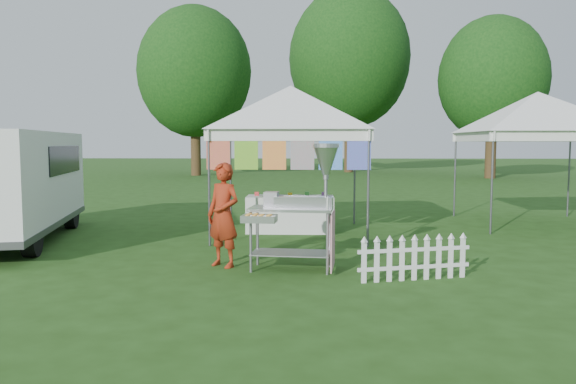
{
  "coord_description": "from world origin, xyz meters",
  "views": [
    {
      "loc": [
        0.33,
        -7.88,
        1.85
      ],
      "look_at": [
        0.04,
        0.73,
        1.1
      ],
      "focal_mm": 35.0,
      "sensor_mm": 36.0,
      "label": 1
    }
  ],
  "objects": [
    {
      "name": "display_table",
      "position": [
        -0.02,
        3.71,
        0.38
      ],
      "size": [
        1.8,
        0.7,
        0.75
      ],
      "primitive_type": "cube",
      "color": "white",
      "rests_on": "ground"
    },
    {
      "name": "tree_right",
      "position": [
        10.0,
        22.0,
        5.18
      ],
      "size": [
        5.6,
        5.6,
        8.42
      ],
      "color": "#3C2716",
      "rests_on": "ground"
    },
    {
      "name": "donut_cart",
      "position": [
        0.29,
        0.19,
        1.09
      ],
      "size": [
        1.4,
        0.87,
        1.85
      ],
      "rotation": [
        0.0,
        0.0,
        -0.11
      ],
      "color": "gray",
      "rests_on": "ground"
    },
    {
      "name": "canopy_main",
      "position": [
        0.0,
        3.49,
        2.99
      ],
      "size": [
        4.24,
        4.24,
        3.45
      ],
      "color": "#59595E",
      "rests_on": "ground"
    },
    {
      "name": "tree_left",
      "position": [
        -6.0,
        24.0,
        5.83
      ],
      "size": [
        6.4,
        6.4,
        9.53
      ],
      "color": "#3C2716",
      "rests_on": "ground"
    },
    {
      "name": "cargo_van",
      "position": [
        -5.35,
        2.49,
        1.11
      ],
      "size": [
        2.96,
        5.26,
        2.06
      ],
      "rotation": [
        0.0,
        0.0,
        0.21
      ],
      "color": "white",
      "rests_on": "ground"
    },
    {
      "name": "ground",
      "position": [
        0.0,
        0.0,
        0.0
      ],
      "size": [
        120.0,
        120.0,
        0.0
      ],
      "primitive_type": "plane",
      "color": "#224413",
      "rests_on": "ground"
    },
    {
      "name": "vendor",
      "position": [
        -0.92,
        0.4,
        0.78
      ],
      "size": [
        0.68,
        0.63,
        1.56
      ],
      "primitive_type": "imported",
      "rotation": [
        0.0,
        0.0,
        -0.59
      ],
      "color": "maroon",
      "rests_on": "ground"
    },
    {
      "name": "tree_mid",
      "position": [
        3.0,
        28.0,
        7.14
      ],
      "size": [
        7.6,
        7.6,
        11.52
      ],
      "color": "#3C2716",
      "rests_on": "ground"
    },
    {
      "name": "picket_fence",
      "position": [
        1.78,
        -0.36,
        0.29
      ],
      "size": [
        1.57,
        0.44,
        0.56
      ],
      "rotation": [
        0.0,
        0.0,
        0.26
      ],
      "color": "white",
      "rests_on": "ground"
    },
    {
      "name": "canopy_right",
      "position": [
        5.5,
        5.0,
        2.99
      ],
      "size": [
        4.24,
        4.24,
        3.45
      ],
      "color": "#59595E",
      "rests_on": "ground"
    }
  ]
}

